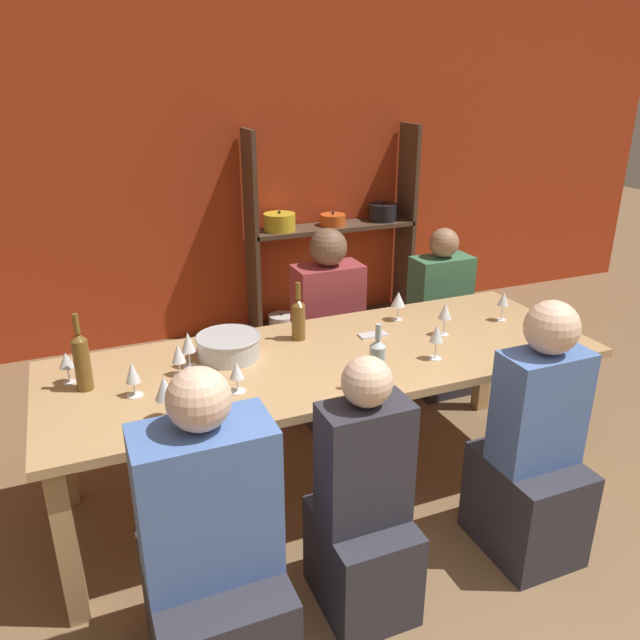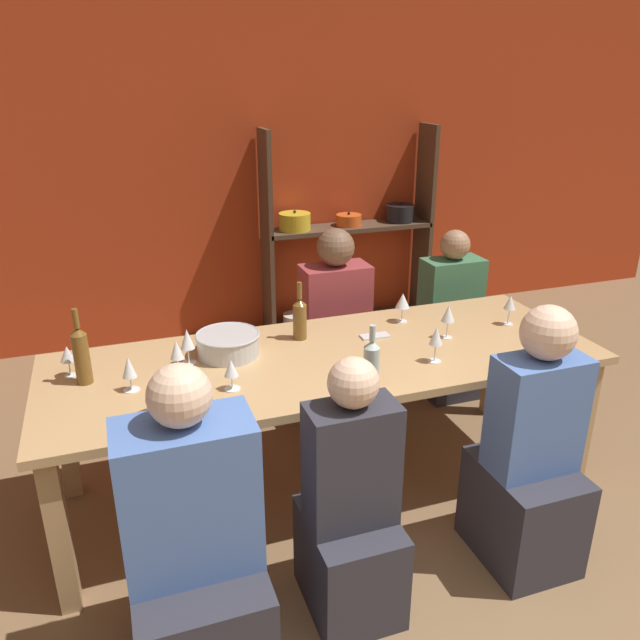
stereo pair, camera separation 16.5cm
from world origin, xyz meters
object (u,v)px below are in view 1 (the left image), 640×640
Objects in this scene: shelf_unit at (330,251)px; person_far_a at (328,346)px; wine_bottle_green at (82,360)px; person_far_b at (437,331)px; mixing_bowl at (229,346)px; person_near_b at (213,569)px; wine_glass_white_b at (132,373)px; wine_glass_white_c at (237,372)px; wine_glass_red_a at (178,355)px; wine_glass_red_e at (437,335)px; wine_glass_white_a at (445,312)px; wine_glass_red_d at (398,300)px; wine_glass_red_b at (66,361)px; wine_glass_red_f at (164,389)px; dining_table at (328,370)px; wine_glass_empty_a at (188,343)px; person_near_a at (363,519)px; wine_glass_red_c at (503,300)px; person_near_c at (532,462)px; wine_bottle_amber at (377,363)px; wine_bottle_dark at (298,318)px; cell_phone at (373,335)px.

person_far_a is at bearing -113.89° from shelf_unit.
wine_bottle_green reaches higher than person_far_b.
mixing_bowl is 1.11m from person_near_b.
wine_glass_white_b is 1.13× the size of wine_glass_white_c.
wine_glass_red_e is (1.17, -0.30, 0.03)m from wine_glass_red_a.
wine_glass_white_a is 1.09× the size of wine_glass_red_d.
wine_glass_red_f reaches higher than wine_glass_red_b.
dining_table is 0.94m from wine_glass_white_b.
wine_glass_red_b is 0.92× the size of wine_glass_white_b.
mixing_bowl is 1.07m from person_far_a.
wine_glass_red_e is at bearing -11.52° from wine_bottle_green.
wine_glass_white_c is (-0.97, 0.04, -0.03)m from wine_glass_red_e.
person_far_b is at bearing 14.83° from wine_glass_red_b.
wine_glass_white_a is 0.97× the size of wine_glass_red_f.
wine_glass_empty_a is at bearing 33.22° from person_far_a.
wine_glass_empty_a is (-1.31, 0.13, -0.01)m from wine_glass_white_a.
wine_glass_empty_a is (-1.11, 0.37, -0.00)m from wine_glass_red_e.
wine_glass_red_a is at bearing 34.20° from person_far_a.
wine_glass_red_a is 0.92× the size of wine_glass_red_d.
wine_glass_red_d is at bearing 6.50° from mixing_bowl.
person_near_a is (0.33, -0.57, -0.45)m from wine_glass_white_c.
wine_glass_red_c is 1.00m from person_near_c.
dining_table is 2.20× the size of person_near_b.
wine_bottle_green reaches higher than mixing_bowl.
dining_table is at bearing -4.69° from wine_bottle_green.
wine_glass_white_c is (-0.56, 0.21, -0.03)m from wine_bottle_amber.
wine_bottle_amber is at bearing -109.18° from shelf_unit.
wine_glass_empty_a is (0.53, -0.05, 0.02)m from wine_glass_red_b.
wine_bottle_dark is at bearing -176.45° from wine_glass_red_d.
dining_table is 16.30× the size of wine_glass_red_d.
wine_glass_white_a is at bearing -8.55° from mixing_bowl.
wine_glass_white_a is 0.87m from person_near_c.
wine_glass_red_d is 1.08× the size of cell_phone.
wine_glass_red_c is at bearing 3.13° from wine_glass_white_b.
wine_glass_red_c is 0.90× the size of wine_glass_red_f.
person_far_b is at bearing 39.75° from wine_glass_red_d.
person_near_b is 1.09× the size of person_far_b.
wine_bottle_amber reaches higher than wine_glass_red_f.
wine_glass_red_b is 1.49m from cell_phone.
wine_glass_red_e is 1.29m from wine_glass_red_f.
wine_bottle_green reaches higher than wine_bottle_dark.
shelf_unit reaches higher than person_near_c.
wine_glass_red_e reaches higher than mixing_bowl.
shelf_unit reaches higher than person_far_a.
wine_glass_red_f is at bearing -177.10° from wine_glass_red_e.
wine_glass_empty_a is at bearing 179.91° from cell_phone.
wine_glass_red_e is (0.91, -0.40, 0.07)m from mixing_bowl.
wine_glass_red_a is at bearing 148.48° from wine_bottle_amber.
wine_bottle_green reaches higher than wine_glass_white_b.
wine_glass_white_c is (-0.06, -0.36, 0.04)m from mixing_bowl.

